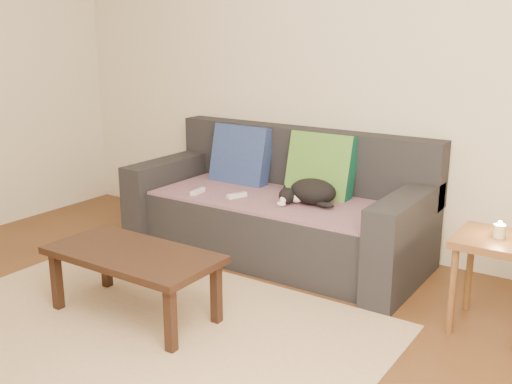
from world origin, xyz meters
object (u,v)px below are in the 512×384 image
at_px(wii_remote_a, 198,192).
at_px(coffee_table, 133,260).
at_px(cat, 311,192).
at_px(side_table, 497,254).
at_px(sofa, 279,212).
at_px(wii_remote_b, 237,195).

bearing_deg(wii_remote_a, coffee_table, -169.40).
xyz_separation_m(cat, wii_remote_a, (-0.79, -0.22, -0.07)).
bearing_deg(side_table, sofa, 167.76).
xyz_separation_m(wii_remote_b, side_table, (1.74, -0.10, -0.03)).
height_order(wii_remote_a, coffee_table, wii_remote_a).
bearing_deg(coffee_table, sofa, 83.44).
height_order(sofa, wii_remote_b, sofa).
xyz_separation_m(side_table, coffee_table, (-1.69, -0.96, -0.09)).
relative_size(wii_remote_a, wii_remote_b, 1.00).
distance_m(wii_remote_b, side_table, 1.75).
bearing_deg(coffee_table, wii_remote_a, 109.17).
xyz_separation_m(sofa, side_table, (1.54, -0.33, 0.12)).
distance_m(sofa, wii_remote_b, 0.34).
relative_size(cat, wii_remote_b, 2.61).
height_order(side_table, coffee_table, side_table).
height_order(cat, side_table, cat).
bearing_deg(coffee_table, side_table, 29.58).
bearing_deg(wii_remote_b, sofa, -20.81).
relative_size(wii_remote_b, side_table, 0.29).
bearing_deg(side_table, wii_remote_a, 179.06).
height_order(sofa, cat, sofa).
bearing_deg(sofa, side_table, -12.24).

